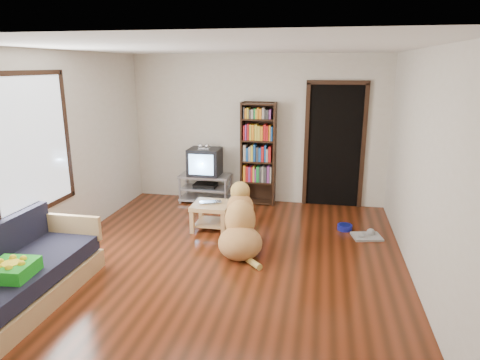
% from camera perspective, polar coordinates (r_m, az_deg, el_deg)
% --- Properties ---
extents(ground, '(5.00, 5.00, 0.00)m').
position_cam_1_polar(ground, '(5.61, -1.86, -10.33)').
color(ground, '#5D230F').
rests_on(ground, ground).
extents(ceiling, '(5.00, 5.00, 0.00)m').
position_cam_1_polar(ceiling, '(5.07, -2.12, 17.25)').
color(ceiling, white).
rests_on(ceiling, ground).
extents(wall_back, '(4.50, 0.00, 4.50)m').
position_cam_1_polar(wall_back, '(7.61, 2.30, 6.69)').
color(wall_back, beige).
rests_on(wall_back, ground).
extents(wall_front, '(4.50, 0.00, 4.50)m').
position_cam_1_polar(wall_front, '(2.91, -13.23, -7.65)').
color(wall_front, beige).
rests_on(wall_front, ground).
extents(wall_left, '(0.00, 5.00, 5.00)m').
position_cam_1_polar(wall_left, '(6.10, -23.09, 3.40)').
color(wall_left, beige).
rests_on(wall_left, ground).
extents(wall_right, '(0.00, 5.00, 5.00)m').
position_cam_1_polar(wall_right, '(5.18, 23.08, 1.51)').
color(wall_right, beige).
rests_on(wall_right, ground).
extents(green_cushion, '(0.44, 0.44, 0.14)m').
position_cam_1_polar(green_cushion, '(4.78, -28.12, -10.49)').
color(green_cushion, green).
rests_on(green_cushion, sofa).
extents(laptop, '(0.39, 0.33, 0.03)m').
position_cam_1_polar(laptop, '(6.40, -3.92, -3.11)').
color(laptop, silver).
rests_on(laptop, coffee_table).
extents(dog_bowl, '(0.22, 0.22, 0.08)m').
position_cam_1_polar(dog_bowl, '(6.68, 13.79, -6.14)').
color(dog_bowl, navy).
rests_on(dog_bowl, ground).
extents(grey_rag, '(0.46, 0.40, 0.03)m').
position_cam_1_polar(grey_rag, '(6.48, 16.53, -7.24)').
color(grey_rag, '#9F9F9F').
rests_on(grey_rag, ground).
extents(window, '(0.03, 1.46, 1.70)m').
position_cam_1_polar(window, '(5.65, -25.95, 4.33)').
color(window, white).
rests_on(window, wall_left).
extents(doorway, '(1.03, 0.05, 2.19)m').
position_cam_1_polar(doorway, '(7.53, 12.50, 4.87)').
color(doorway, black).
rests_on(doorway, wall_back).
extents(tv_stand, '(0.90, 0.45, 0.50)m').
position_cam_1_polar(tv_stand, '(7.77, -4.64, -0.94)').
color(tv_stand, '#99999E').
rests_on(tv_stand, ground).
extents(crt_tv, '(0.55, 0.52, 0.58)m').
position_cam_1_polar(crt_tv, '(7.68, -4.67, 2.51)').
color(crt_tv, black).
rests_on(crt_tv, tv_stand).
extents(bookshelf, '(0.60, 0.30, 1.80)m').
position_cam_1_polar(bookshelf, '(7.50, 2.47, 4.25)').
color(bookshelf, black).
rests_on(bookshelf, ground).
extents(sofa, '(0.80, 1.80, 0.80)m').
position_cam_1_polar(sofa, '(5.14, -26.96, -11.36)').
color(sofa, tan).
rests_on(sofa, ground).
extents(coffee_table, '(0.55, 0.55, 0.40)m').
position_cam_1_polar(coffee_table, '(6.47, -3.83, -4.15)').
color(coffee_table, tan).
rests_on(coffee_table, ground).
extents(dog, '(0.69, 1.06, 0.92)m').
position_cam_1_polar(dog, '(5.68, 0.04, -6.26)').
color(dog, '#BB8348').
rests_on(dog, ground).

